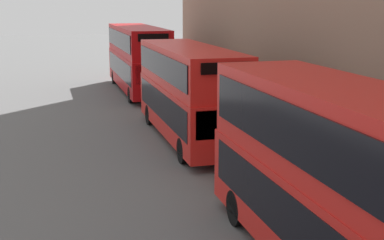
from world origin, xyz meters
name	(u,v)px	position (x,y,z in m)	size (l,w,h in m)	color
bus_leading	(353,183)	(1.60, 6.49, 2.41)	(2.59, 10.84, 4.38)	red
bus_second_in_queue	(189,89)	(1.60, 19.71, 2.31)	(2.59, 10.01, 4.17)	red
bus_third_in_queue	(138,56)	(1.60, 33.19, 2.43)	(2.59, 11.28, 4.41)	#B20C0F
pedestrian	(244,117)	(4.43, 20.27, 0.75)	(0.36, 0.36, 1.62)	#334C6B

